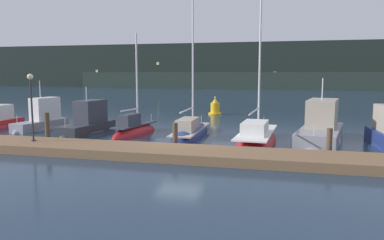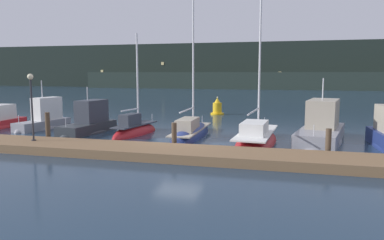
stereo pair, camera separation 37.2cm
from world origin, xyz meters
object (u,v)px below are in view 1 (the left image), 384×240
object	(u,v)px
motorboat_berth_2	(42,123)
dock_lamppost	(31,96)
motorboat_berth_7	(321,133)
sailboat_berth_4	(134,133)
sailboat_berth_6	(257,140)
channel_buoy	(215,108)
sailboat_berth_5	(191,135)
motorboat_berth_3	(88,126)

from	to	relation	value
motorboat_berth_2	dock_lamppost	bearing A→B (deg)	-57.33
motorboat_berth_7	sailboat_berth_4	bearing A→B (deg)	-177.16
sailboat_berth_6	channel_buoy	size ratio (longest dim) A/B	5.35
motorboat_berth_7	channel_buoy	bearing A→B (deg)	124.50
sailboat_berth_5	motorboat_berth_2	bearing A→B (deg)	177.61
channel_buoy	dock_lamppost	world-z (taller)	dock_lamppost
sailboat_berth_4	channel_buoy	bearing A→B (deg)	77.61
motorboat_berth_3	sailboat_berth_4	world-z (taller)	sailboat_berth_4
sailboat_berth_4	dock_lamppost	distance (m)	7.32
sailboat_berth_6	motorboat_berth_7	size ratio (longest dim) A/B	1.26
motorboat_berth_2	sailboat_berth_4	bearing A→B (deg)	-5.98
sailboat_berth_6	motorboat_berth_2	bearing A→B (deg)	173.51
motorboat_berth_2	sailboat_berth_6	bearing A→B (deg)	-6.49
channel_buoy	motorboat_berth_7	bearing A→B (deg)	-55.50
motorboat_berth_3	sailboat_berth_5	bearing A→B (deg)	1.98
sailboat_berth_4	sailboat_berth_6	world-z (taller)	sailboat_berth_6
motorboat_berth_3	sailboat_berth_4	bearing A→B (deg)	-1.18
sailboat_berth_4	dock_lamppost	bearing A→B (deg)	-121.30
motorboat_berth_2	dock_lamppost	world-z (taller)	dock_lamppost
motorboat_berth_7	dock_lamppost	distance (m)	16.97
dock_lamppost	sailboat_berth_5	bearing A→B (deg)	39.69
motorboat_berth_2	sailboat_berth_5	xyz separation A→B (m)	(11.59, -0.48, -0.30)
motorboat_berth_2	sailboat_berth_6	distance (m)	16.10
dock_lamppost	sailboat_berth_4	bearing A→B (deg)	58.70
sailboat_berth_5	sailboat_berth_6	size ratio (longest dim) A/B	1.09
sailboat_berth_6	channel_buoy	bearing A→B (deg)	109.61
motorboat_berth_2	sailboat_berth_6	world-z (taller)	sailboat_berth_6
motorboat_berth_3	channel_buoy	xyz separation A→B (m)	(6.54, 13.63, 0.20)
sailboat_berth_5	motorboat_berth_7	bearing A→B (deg)	1.89
sailboat_berth_4	sailboat_berth_5	distance (m)	3.86
sailboat_berth_4	motorboat_berth_7	world-z (taller)	sailboat_berth_4
sailboat_berth_4	motorboat_berth_7	bearing A→B (deg)	2.84
motorboat_berth_3	dock_lamppost	distance (m)	6.35
sailboat_berth_6	channel_buoy	xyz separation A→B (m)	(-5.24, 14.72, 0.50)
motorboat_berth_3	channel_buoy	size ratio (longest dim) A/B	3.02
sailboat_berth_4	channel_buoy	distance (m)	14.04
sailboat_berth_6	motorboat_berth_7	distance (m)	4.11
sailboat_berth_4	sailboat_berth_5	bearing A→B (deg)	4.87
motorboat_berth_3	sailboat_berth_6	size ratio (longest dim) A/B	0.56
motorboat_berth_7	dock_lamppost	size ratio (longest dim) A/B	2.09
sailboat_berth_4	dock_lamppost	size ratio (longest dim) A/B	2.06
motorboat_berth_2	motorboat_berth_7	size ratio (longest dim) A/B	0.67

